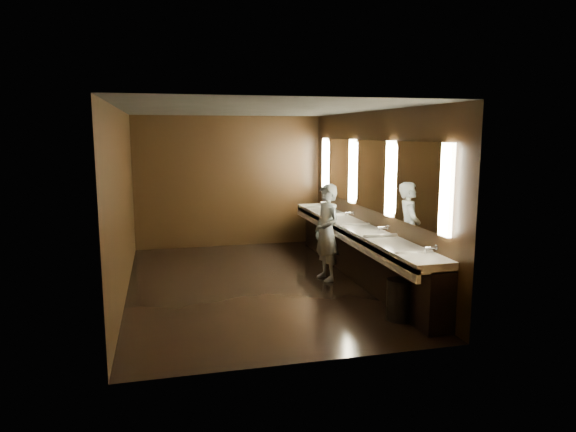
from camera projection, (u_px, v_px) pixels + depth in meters
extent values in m
plane|color=black|center=(255.00, 284.00, 8.38)|extent=(6.00, 6.00, 0.00)
cube|color=#2D2D2B|center=(253.00, 109.00, 7.93)|extent=(4.00, 6.00, 0.02)
cube|color=black|center=(229.00, 182.00, 11.03)|extent=(4.00, 0.02, 2.80)
cube|color=black|center=(305.00, 235.00, 5.29)|extent=(4.00, 0.02, 2.80)
cube|color=black|center=(122.00, 203.00, 7.68)|extent=(0.02, 6.00, 2.80)
cube|color=black|center=(371.00, 195.00, 8.63)|extent=(0.02, 6.00, 2.80)
cube|color=black|center=(359.00, 254.00, 8.75)|extent=(0.36, 5.40, 0.81)
cube|color=white|center=(355.00, 228.00, 8.66)|extent=(0.55, 5.40, 0.12)
cube|color=white|center=(341.00, 234.00, 8.61)|extent=(0.06, 5.40, 0.18)
cylinder|color=silver|center=(431.00, 248.00, 6.57)|extent=(0.18, 0.04, 0.04)
cylinder|color=silver|center=(383.00, 227.00, 7.98)|extent=(0.18, 0.04, 0.04)
cylinder|color=silver|center=(350.00, 213.00, 9.38)|extent=(0.18, 0.04, 0.04)
cylinder|color=silver|center=(325.00, 203.00, 10.79)|extent=(0.18, 0.04, 0.04)
cube|color=#FCF1C5|center=(447.00, 190.00, 6.27)|extent=(0.06, 0.22, 1.15)
cube|color=white|center=(416.00, 184.00, 7.04)|extent=(0.03, 1.32, 1.15)
cube|color=#FCF1C5|center=(390.00, 179.00, 7.80)|extent=(0.06, 0.23, 1.15)
cube|color=white|center=(370.00, 175.00, 8.57)|extent=(0.03, 1.32, 1.15)
cube|color=#FCF1C5|center=(352.00, 171.00, 9.34)|extent=(0.06, 0.23, 1.15)
cube|color=white|center=(338.00, 168.00, 10.11)|extent=(0.03, 1.32, 1.15)
cube|color=#FCF1C5|center=(325.00, 166.00, 10.87)|extent=(0.06, 0.22, 1.15)
imported|color=#98B3E2|center=(327.00, 232.00, 8.52)|extent=(0.50, 0.65, 1.61)
cylinder|color=black|center=(400.00, 300.00, 6.76)|extent=(0.40, 0.40, 0.54)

